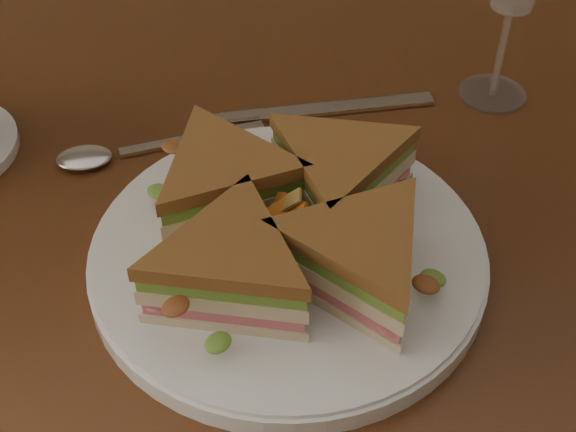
{
  "coord_description": "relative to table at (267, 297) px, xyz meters",
  "views": [
    {
      "loc": [
        -0.06,
        -0.46,
        1.2
      ],
      "look_at": [
        0.01,
        -0.05,
        0.8
      ],
      "focal_mm": 50.0,
      "sensor_mm": 36.0,
      "label": 1
    }
  ],
  "objects": [
    {
      "name": "table",
      "position": [
        0.0,
        0.0,
        0.0
      ],
      "size": [
        1.2,
        0.8,
        0.75
      ],
      "color": "#361A0C",
      "rests_on": "ground"
    },
    {
      "name": "plate",
      "position": [
        0.01,
        -0.05,
        0.11
      ],
      "size": [
        0.3,
        0.3,
        0.02
      ],
      "primitive_type": "cylinder",
      "color": "white",
      "rests_on": "table"
    },
    {
      "name": "sandwich_wedges",
      "position": [
        0.01,
        -0.05,
        0.14
      ],
      "size": [
        0.28,
        0.28,
        0.06
      ],
      "color": "beige",
      "rests_on": "plate"
    },
    {
      "name": "crisps_mound",
      "position": [
        0.01,
        -0.05,
        0.14
      ],
      "size": [
        0.09,
        0.09,
        0.05
      ],
      "primitive_type": null,
      "color": "orange",
      "rests_on": "plate"
    },
    {
      "name": "spoon",
      "position": [
        -0.12,
        0.1,
        0.1
      ],
      "size": [
        0.18,
        0.05,
        0.01
      ],
      "rotation": [
        0.0,
        0.0,
        0.15
      ],
      "color": "silver",
      "rests_on": "table"
    },
    {
      "name": "knife",
      "position": [
        0.06,
        0.13,
        0.1
      ],
      "size": [
        0.22,
        0.02,
        0.0
      ],
      "rotation": [
        0.0,
        0.0,
        0.01
      ],
      "color": "silver",
      "rests_on": "table"
    }
  ]
}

